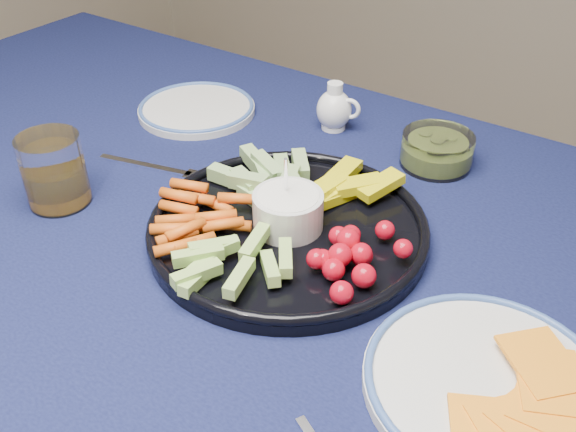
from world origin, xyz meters
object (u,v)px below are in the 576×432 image
Objects in this scene: cheese_plate at (488,380)px; pickle_bowl at (437,151)px; creamer_pitcher at (335,109)px; dining_table at (195,284)px; side_plate_extra at (197,108)px; juice_tumbler at (55,175)px; crudite_platter at (287,222)px.

pickle_bowl is at bearing 120.87° from cheese_plate.
dining_table is at bearing -90.05° from creamer_pitcher.
creamer_pitcher reaches higher than side_plate_extra.
cheese_plate reaches higher than dining_table.
dining_table is at bearing -50.11° from side_plate_extra.
juice_tumbler is 0.32m from side_plate_extra.
creamer_pitcher reaches higher than dining_table.
cheese_plate is 1.20× the size of side_plate_extra.
creamer_pitcher reaches higher than pickle_bowl.
creamer_pitcher reaches higher than cheese_plate.
crudite_platter reaches higher than creamer_pitcher.
crudite_platter is 3.35× the size of pickle_bowl.
pickle_bowl is 0.43m from cheese_plate.
side_plate_extra is (-0.42, -0.08, -0.01)m from pickle_bowl.
pickle_bowl reaches higher than dining_table.
dining_table is 20.32× the size of creamer_pitcher.
side_plate_extra is (-0.03, 0.32, -0.04)m from juice_tumbler.
creamer_pitcher is (0.00, 0.36, 0.12)m from dining_table.
juice_tumbler reaches higher than pickle_bowl.
pickle_bowl is 0.56m from juice_tumbler.
dining_table is at bearing 176.80° from cheese_plate.
juice_tumbler reaches higher than cheese_plate.
side_plate_extra reaches higher than dining_table.
crudite_platter is 1.78× the size of side_plate_extra.
juice_tumbler reaches higher than creamer_pitcher.
side_plate_extra is (-0.23, 0.27, 0.10)m from dining_table.
dining_table is at bearing -118.64° from pickle_bowl.
creamer_pitcher is at bearing 21.26° from side_plate_extra.
cheese_plate is at bearing -3.20° from dining_table.
crudite_platter is at bearing 162.91° from cheese_plate.
pickle_bowl is at bearing 10.29° from side_plate_extra.
dining_table is 8.14× the size of side_plate_extra.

